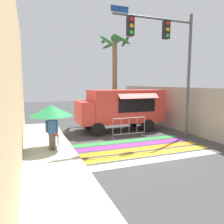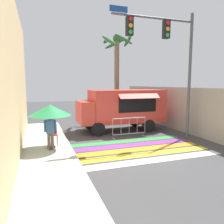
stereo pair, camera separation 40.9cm
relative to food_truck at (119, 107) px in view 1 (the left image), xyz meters
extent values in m
plane|color=#424244|center=(-0.75, -4.25, -1.54)|extent=(60.00, 60.00, 0.00)
cube|color=#B7B5AD|center=(-5.83, -4.25, -1.48)|extent=(4.40, 16.00, 0.13)
cube|color=#DBBC84|center=(-5.89, -4.25, 1.72)|extent=(0.25, 16.00, 6.53)
cube|color=#A39E93|center=(3.69, -1.25, -0.14)|extent=(0.20, 16.00, 2.81)
cube|color=white|center=(-0.75, -5.62, -1.54)|extent=(6.40, 0.56, 0.01)
cube|color=yellow|center=(-0.75, -4.86, -1.54)|extent=(6.40, 0.56, 0.01)
cube|color=orange|center=(-0.75, -4.10, -1.54)|extent=(6.40, 0.56, 0.01)
cube|color=purple|center=(-0.75, -3.34, -1.54)|extent=(6.40, 0.56, 0.01)
cube|color=green|center=(-0.75, -2.58, -1.54)|extent=(6.40, 0.56, 0.01)
cube|color=#D13D33|center=(0.42, 0.01, 0.08)|extent=(4.65, 2.21, 2.03)
cube|color=#D13D33|center=(-1.90, 0.01, -0.25)|extent=(1.64, 2.03, 1.37)
cube|color=#1E232D|center=(-2.67, 0.01, 0.10)|extent=(0.06, 1.77, 0.52)
cube|color=black|center=(0.70, -1.12, 0.24)|extent=(2.46, 0.03, 0.91)
cube|color=red|center=(0.70, -1.32, 0.77)|extent=(2.56, 0.43, 0.31)
cube|color=red|center=(0.42, -1.11, -0.75)|extent=(4.65, 0.01, 0.24)
cylinder|color=black|center=(-1.76, -1.01, -1.13)|extent=(0.81, 0.22, 0.81)
cylinder|color=black|center=(-1.76, 1.02, -1.13)|extent=(0.81, 0.22, 0.81)
cylinder|color=black|center=(1.52, -1.01, -1.13)|extent=(0.81, 0.22, 0.81)
cylinder|color=black|center=(1.52, 1.02, -1.13)|extent=(0.81, 0.22, 0.81)
cylinder|color=#515456|center=(2.93, -2.93, 1.83)|extent=(0.16, 0.16, 6.74)
cylinder|color=#515456|center=(0.66, -2.93, 4.75)|extent=(4.54, 0.11, 0.11)
cube|color=black|center=(1.34, -2.96, 4.24)|extent=(0.32, 0.28, 0.90)
cylinder|color=red|center=(1.34, -3.10, 4.54)|extent=(0.20, 0.02, 0.20)
cylinder|color=#F2A519|center=(1.34, -3.10, 4.24)|extent=(0.20, 0.02, 0.20)
cylinder|color=green|center=(1.34, -3.10, 3.94)|extent=(0.20, 0.02, 0.20)
cube|color=black|center=(-0.70, -2.96, 4.24)|extent=(0.32, 0.28, 0.90)
cylinder|color=red|center=(-0.70, -3.10, 4.54)|extent=(0.20, 0.02, 0.20)
cylinder|color=#F2A519|center=(-0.70, -3.10, 4.24)|extent=(0.20, 0.02, 0.20)
cylinder|color=green|center=(-0.70, -3.10, 3.94)|extent=(0.20, 0.02, 0.20)
cube|color=navy|center=(-1.26, -2.95, 4.97)|extent=(0.90, 0.02, 0.28)
cylinder|color=black|center=(-4.52, -2.98, -1.38)|extent=(0.36, 0.36, 0.06)
cylinder|color=#B2B2B7|center=(-4.52, -2.98, -0.42)|extent=(0.04, 0.04, 1.98)
cone|color=#268C4C|center=(-4.52, -2.98, 0.32)|extent=(1.87, 1.87, 0.49)
cylinder|color=#4C4C51|center=(-4.61, -2.75, -1.17)|extent=(0.02, 0.02, 0.49)
cylinder|color=#4C4C51|center=(-4.22, -2.75, -1.17)|extent=(0.02, 0.02, 0.49)
cylinder|color=#4C4C51|center=(-4.61, -2.35, -1.17)|extent=(0.02, 0.02, 0.49)
cylinder|color=#4C4C51|center=(-4.22, -2.35, -1.17)|extent=(0.02, 0.02, 0.49)
cube|color=#B22626|center=(-4.42, -2.55, -0.91)|extent=(0.42, 0.42, 0.03)
cube|color=#B22626|center=(-4.42, -2.36, -0.66)|extent=(0.42, 0.03, 0.46)
cylinder|color=brown|center=(-4.64, -3.28, -1.04)|extent=(0.13, 0.13, 0.75)
cylinder|color=brown|center=(-4.49, -3.28, -1.04)|extent=(0.13, 0.13, 0.75)
cube|color=#33598C|center=(-4.56, -3.28, -0.37)|extent=(0.34, 0.20, 0.60)
cylinder|color=#33598C|center=(-4.78, -3.28, -0.34)|extent=(0.09, 0.09, 0.51)
cylinder|color=#33598C|center=(-4.34, -3.28, -0.34)|extent=(0.09, 0.09, 0.51)
sphere|color=tan|center=(-4.56, -3.28, 0.07)|extent=(0.21, 0.21, 0.21)
cylinder|color=#B7BABF|center=(-0.17, -1.83, -0.43)|extent=(1.99, 0.04, 0.04)
cylinder|color=#B7BABF|center=(-0.17, -1.83, -1.34)|extent=(1.99, 0.04, 0.04)
cylinder|color=#B7BABF|center=(-1.16, -1.83, -0.88)|extent=(0.02, 0.02, 0.91)
cylinder|color=#B7BABF|center=(-0.67, -1.83, -0.88)|extent=(0.02, 0.02, 0.91)
cylinder|color=#B7BABF|center=(-0.17, -1.83, -0.88)|extent=(0.02, 0.02, 0.91)
cylinder|color=#B7BABF|center=(0.33, -1.83, -0.88)|extent=(0.02, 0.02, 0.91)
cylinder|color=#B7BABF|center=(0.83, -1.83, -0.88)|extent=(0.02, 0.02, 0.91)
cube|color=#B7BABF|center=(-1.11, -1.83, -1.53)|extent=(0.06, 0.44, 0.03)
cube|color=#B7BABF|center=(0.78, -1.83, -1.53)|extent=(0.06, 0.44, 0.03)
cylinder|color=#7A664C|center=(0.79, 2.80, 1.58)|extent=(0.37, 0.37, 6.23)
sphere|color=#2D6B33|center=(0.79, 2.80, 4.84)|extent=(0.60, 0.60, 0.60)
ellipsoid|color=#2D6B33|center=(1.62, 2.73, 4.68)|extent=(0.39, 1.69, 0.72)
ellipsoid|color=#2D6B33|center=(0.94, 3.68, 4.62)|extent=(1.72, 0.54, 0.98)
ellipsoid|color=#2D6B33|center=(0.04, 3.20, 4.67)|extent=(1.00, 1.59, 0.74)
ellipsoid|color=#2D6B33|center=(0.04, 2.44, 4.59)|extent=(0.90, 1.50, 1.03)
ellipsoid|color=#2D6B33|center=(1.02, 2.00, 4.67)|extent=(1.67, 0.69, 0.75)
camera|label=1|loc=(-5.44, -12.87, 1.49)|focal=35.00mm
camera|label=2|loc=(-5.06, -13.01, 1.49)|focal=35.00mm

